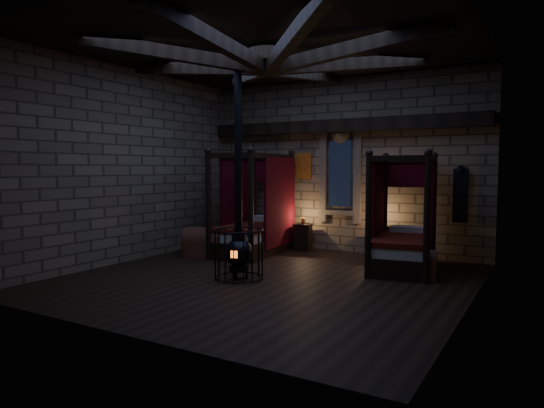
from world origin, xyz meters
The scene contains 8 objects.
room centered at (0.00, 0.09, 3.74)m, with size 7.02×7.02×4.29m.
bed_left centered at (-1.65, 2.14, 0.59)m, with size 1.37×2.36×2.37m.
bed_right centered at (1.93, 2.13, 0.56)m, with size 1.46×2.31×2.26m.
trunk_left centered at (-2.36, 1.16, 0.31)m, with size 1.04×0.77×0.69m.
trunk_right centered at (2.35, 1.37, 0.25)m, with size 0.83×0.60×0.56m.
nightstand_left centered at (-0.80, 3.05, 0.34)m, with size 0.48×0.47×0.82m.
nightstand_right centered at (1.14, 3.04, 0.38)m, with size 0.55×0.53×0.80m.
stove centered at (-0.43, -0.32, 0.58)m, with size 0.90×0.90×4.05m.
Camera 1 is at (4.52, -7.59, 2.04)m, focal length 32.00 mm.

